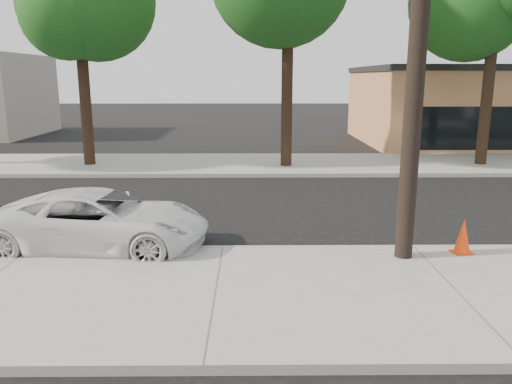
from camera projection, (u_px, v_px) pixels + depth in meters
ground at (228, 225)px, 12.49m from camera, size 120.00×120.00×0.00m
near_sidewalk at (216, 295)px, 8.29m from camera, size 90.00×4.40×0.15m
far_sidewalk at (237, 164)px, 20.76m from camera, size 90.00×5.00×0.15m
curb_near at (223, 250)px, 10.43m from camera, size 90.00×0.12×0.16m
utility_pole at (420, 14)px, 8.84m from camera, size 1.40×0.34×9.00m
tree_b at (82, 9)px, 18.91m from camera, size 4.34×4.20×8.45m
tree_d at (503, 3)px, 18.91m from camera, size 4.50×4.35×8.75m
police_cruiser at (100, 221)px, 10.57m from camera, size 4.76×2.49×1.28m
traffic_cone at (463, 236)px, 9.98m from camera, size 0.45×0.45×0.72m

